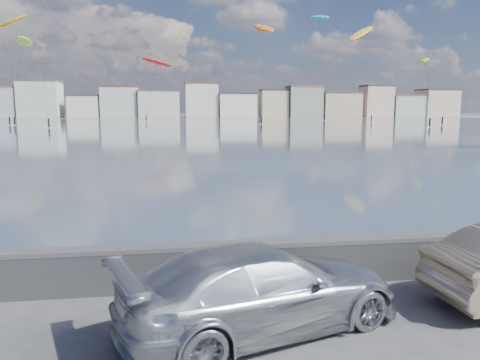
# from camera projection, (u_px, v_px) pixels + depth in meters

# --- Properties ---
(ground) EXTENTS (700.00, 700.00, 0.00)m
(ground) POSITION_uv_depth(u_px,v_px,m) (214.00, 351.00, 7.65)
(ground) COLOR #333335
(ground) RESTS_ON ground
(bay_water) EXTENTS (500.00, 177.00, 0.00)m
(bay_water) POSITION_uv_depth(u_px,v_px,m) (176.00, 127.00, 97.19)
(bay_water) COLOR #334251
(bay_water) RESTS_ON ground
(far_shore_strip) EXTENTS (500.00, 60.00, 0.00)m
(far_shore_strip) POSITION_uv_depth(u_px,v_px,m) (175.00, 117.00, 203.36)
(far_shore_strip) COLOR #4C473D
(far_shore_strip) RESTS_ON ground
(seawall) EXTENTS (400.00, 0.36, 1.08)m
(seawall) POSITION_uv_depth(u_px,v_px,m) (203.00, 263.00, 10.21)
(seawall) COLOR #28282B
(seawall) RESTS_ON ground
(far_buildings) EXTENTS (240.79, 13.26, 14.60)m
(far_buildings) POSITION_uv_depth(u_px,v_px,m) (178.00, 103.00, 188.93)
(far_buildings) COLOR #9EA8B7
(far_buildings) RESTS_ON ground
(car_silver) EXTENTS (5.64, 3.71, 1.52)m
(car_silver) POSITION_uv_depth(u_px,v_px,m) (262.00, 288.00, 8.31)
(car_silver) COLOR #B2B4B9
(car_silver) RESTS_ON ground
(kitesurfer_1) EXTENTS (10.08, 17.00, 20.57)m
(kitesurfer_1) POSITION_uv_depth(u_px,v_px,m) (157.00, 63.00, 150.16)
(kitesurfer_1) COLOR red
(kitesurfer_1) RESTS_ON ground
(kitesurfer_2) EXTENTS (5.84, 16.45, 35.25)m
(kitesurfer_2) POSITION_uv_depth(u_px,v_px,m) (319.00, 18.00, 153.16)
(kitesurfer_2) COLOR #19BFBF
(kitesurfer_2) RESTS_ON ground
(kitesurfer_5) EXTENTS (7.37, 18.64, 17.51)m
(kitesurfer_5) POSITION_uv_depth(u_px,v_px,m) (424.00, 61.00, 119.89)
(kitesurfer_5) COLOR #8CD826
(kitesurfer_5) RESTS_ON ground
(kitesurfer_6) EXTENTS (7.21, 20.85, 27.97)m
(kitesurfer_6) POSITION_uv_depth(u_px,v_px,m) (263.00, 29.00, 127.34)
(kitesurfer_6) COLOR orange
(kitesurfer_6) RESTS_ON ground
(kitesurfer_8) EXTENTS (10.24, 14.38, 29.30)m
(kitesurfer_8) POSITION_uv_depth(u_px,v_px,m) (361.00, 34.00, 139.22)
(kitesurfer_8) COLOR #BF8C19
(kitesurfer_8) RESTS_ON ground
(kitesurfer_14) EXTENTS (10.33, 16.73, 27.78)m
(kitesurfer_14) POSITION_uv_depth(u_px,v_px,m) (9.00, 23.00, 116.42)
(kitesurfer_14) COLOR #BF8C19
(kitesurfer_14) RESTS_ON ground
(kitesurfer_17) EXTENTS (3.23, 17.58, 21.92)m
(kitesurfer_17) POSITION_uv_depth(u_px,v_px,m) (24.00, 42.00, 117.99)
(kitesurfer_17) COLOR #8CD826
(kitesurfer_17) RESTS_ON ground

